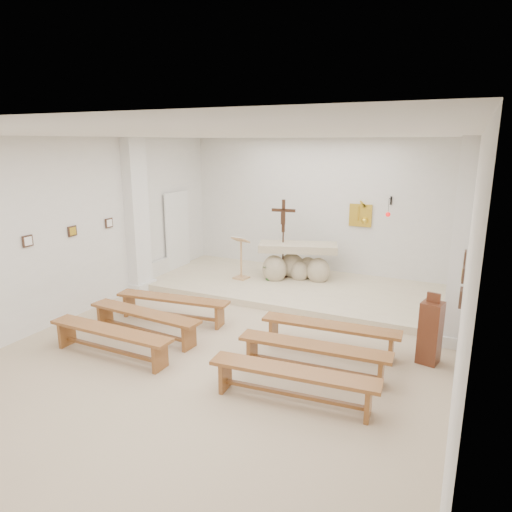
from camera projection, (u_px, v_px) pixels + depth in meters
The scene contains 29 objects.
ground at pixel (225, 351), 7.64m from camera, with size 7.00×10.00×0.00m, color tan.
wall_left at pixel (63, 231), 8.66m from camera, with size 0.02×10.00×3.50m, color silver.
wall_right at pixel (465, 276), 5.76m from camera, with size 0.02×10.00×3.50m, color silver.
wall_back at pixel (320, 209), 11.58m from camera, with size 7.00×0.02×3.50m, color silver.
ceiling at pixel (222, 136), 6.78m from camera, with size 7.00×10.00×0.02m, color silver.
sanctuary_platform at pixel (298, 288), 10.69m from camera, with size 6.98×3.00×0.15m, color beige.
pilaster_left at pixel (137, 216), 10.36m from camera, with size 0.26×0.55×3.50m, color white.
pilaster_right at pixel (460, 244), 7.57m from camera, with size 0.26×0.55×3.50m, color white.
gold_wall_relief at pixel (360, 215), 11.15m from camera, with size 0.55×0.04×0.55m, color gold.
sanctuary_lamp at pixel (388, 212), 10.60m from camera, with size 0.11×0.36×0.44m.
station_frame_left_front at pixel (28, 241), 7.95m from camera, with size 0.03×0.20×0.20m, color #3A2419.
station_frame_left_mid at pixel (72, 231), 8.83m from camera, with size 0.03×0.20×0.20m, color #3A2419.
station_frame_left_rear at pixel (109, 223), 9.71m from camera, with size 0.03×0.20×0.20m, color #3A2419.
station_frame_right_front at pixel (461, 298), 5.08m from camera, with size 0.03×0.20×0.20m, color #3A2419.
station_frame_right_mid at pixel (463, 275), 5.95m from camera, with size 0.03×0.20×0.20m, color #3A2419.
station_frame_right_rear at pixel (465, 257), 6.83m from camera, with size 0.03×0.20×0.20m, color #3A2419.
radiator_left at pixel (157, 271), 11.36m from camera, with size 0.10×0.85×0.52m, color silver.
radiator_right at pixel (456, 314), 8.52m from camera, with size 0.10×0.85×0.52m, color silver.
altar at pixel (297, 264), 11.07m from camera, with size 1.99×1.26×0.96m.
lectern at pixel (241, 258), 11.02m from camera, with size 0.42×0.37×1.07m.
crucifix_stand at pixel (283, 233), 11.02m from camera, with size 0.58×0.25×1.92m.
potted_plant at pixel (271, 270), 11.00m from camera, with size 0.42×0.36×0.47m, color #285C25.
donation_pedestal at pixel (430, 332), 7.13m from camera, with size 0.37×0.37×1.16m.
bench_left_front at pixel (173, 303), 8.84m from camera, with size 2.32×0.62×0.48m.
bench_right_front at pixel (330, 331), 7.54m from camera, with size 2.31×0.50×0.48m.
bench_left_second at pixel (144, 318), 8.09m from camera, with size 2.31×0.53×0.48m.
bench_right_second at pixel (314, 352), 6.79m from camera, with size 2.31×0.51×0.48m.
bench_left_third at pixel (110, 336), 7.34m from camera, with size 2.29×0.40×0.48m.
bench_right_third at pixel (293, 378), 6.04m from camera, with size 2.31×0.55×0.48m.
Camera 1 is at (3.46, -6.12, 3.41)m, focal length 32.00 mm.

